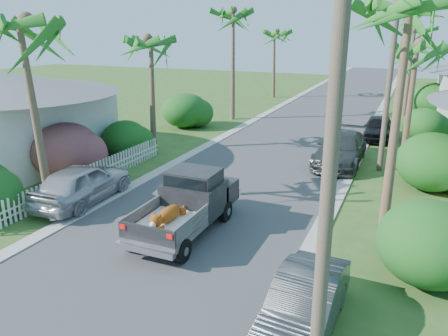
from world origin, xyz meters
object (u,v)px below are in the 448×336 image
at_px(palm_l_d, 275,32).
at_px(palm_r_c, 417,8).
at_px(pickup_truck, 190,201).
at_px(parked_car_rf, 379,128).
at_px(house_left, 1,120).
at_px(utility_pole_a, 330,162).
at_px(utility_pole_c, 403,58).
at_px(palm_r_d, 420,28).
at_px(palm_r_a, 410,3).
at_px(palm_l_a, 23,22).
at_px(parked_car_ln, 82,184).
at_px(palm_l_b, 149,39).
at_px(parked_car_rn, 304,306).
at_px(parked_car_rm, 340,149).
at_px(palm_r_b, 418,45).
at_px(utility_pole_d, 408,50).
at_px(palm_l_c, 233,11).
at_px(utility_pole_b, 390,76).

distance_m(palm_l_d, palm_r_c, 15.10).
bearing_deg(pickup_truck, parked_car_rf, 73.37).
height_order(house_left, utility_pole_a, utility_pole_a).
xyz_separation_m(utility_pole_a, utility_pole_c, (0.00, 30.00, 0.00)).
xyz_separation_m(parked_car_rf, palm_r_d, (1.56, 20.33, 6.01)).
relative_size(palm_l_d, palm_r_a, 0.89).
bearing_deg(palm_l_a, parked_car_ln, 33.56).
xyz_separation_m(parked_car_ln, palm_l_b, (-1.80, 8.20, 5.35)).
xyz_separation_m(parked_car_rf, palm_l_b, (-11.74, -7.67, 5.42)).
relative_size(parked_car_rn, parked_car_rm, 0.74).
height_order(palm_l_d, palm_r_d, palm_r_d).
bearing_deg(palm_r_c, palm_r_a, -89.71).
relative_size(palm_r_b, house_left, 0.80).
bearing_deg(parked_car_rn, palm_r_d, 89.47).
height_order(palm_l_d, house_left, palm_l_d).
xyz_separation_m(parked_car_ln, house_left, (-8.00, 3.20, 1.32)).
height_order(palm_r_a, utility_pole_c, utility_pole_c).
distance_m(pickup_truck, palm_l_b, 12.15).
relative_size(palm_l_a, utility_pole_a, 0.91).
bearing_deg(utility_pole_d, palm_l_c, -118.92).
distance_m(pickup_truck, parked_car_rm, 10.47).
height_order(parked_car_rf, palm_r_c, palm_r_c).
bearing_deg(parked_car_ln, palm_r_c, -119.15).
relative_size(palm_r_d, house_left, 0.89).
height_order(parked_car_rn, parked_car_ln, parked_car_ln).
height_order(parked_car_ln, utility_pole_c, utility_pole_c).
relative_size(palm_l_b, palm_r_c, 0.79).
relative_size(palm_l_a, palm_r_c, 0.87).
height_order(parked_car_ln, utility_pole_a, utility_pole_a).
distance_m(palm_l_c, palm_l_d, 12.10).
xyz_separation_m(palm_r_d, utility_pole_d, (-0.90, 3.00, -2.14)).
bearing_deg(parked_car_ln, utility_pole_d, -107.52).
height_order(palm_r_c, house_left, palm_r_c).
relative_size(palm_r_c, utility_pole_b, 1.04).
distance_m(palm_l_b, house_left, 8.92).
xyz_separation_m(palm_l_c, house_left, (-7.00, -15.00, -5.79)).
distance_m(palm_l_a, house_left, 9.24).
bearing_deg(utility_pole_a, utility_pole_d, 90.00).
bearing_deg(house_left, parked_car_rf, 35.23).
bearing_deg(palm_r_d, parked_car_ln, -107.62).
xyz_separation_m(parked_car_rf, parked_car_ln, (-9.94, -15.87, 0.08)).
distance_m(parked_car_ln, utility_pole_c, 26.70).
bearing_deg(palm_l_b, pickup_truck, -51.36).
bearing_deg(palm_r_c, parked_car_rm, -101.53).
distance_m(parked_car_rm, palm_r_a, 10.19).
xyz_separation_m(palm_l_b, utility_pole_a, (12.40, -14.00, -1.55)).
relative_size(pickup_truck, palm_l_a, 0.62).
bearing_deg(palm_r_c, palm_l_b, -132.88).
distance_m(palm_l_d, palm_r_d, 14.32).
xyz_separation_m(pickup_truck, palm_l_a, (-6.28, -0.40, 5.92)).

